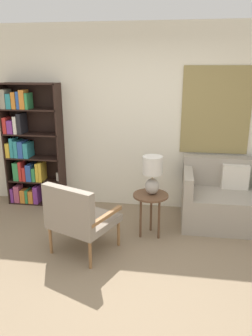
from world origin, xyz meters
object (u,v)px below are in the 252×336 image
object	(u,v)px
bookshelf	(28,149)
side_table	(151,200)
armchair	(78,215)
couch	(251,201)
table_lamp	(152,172)

from	to	relation	value
bookshelf	side_table	bearing A→B (deg)	-22.04
armchair	bookshelf	bearing A→B (deg)	131.13
bookshelf	couch	bearing A→B (deg)	-4.46
armchair	side_table	bearing A→B (deg)	35.97
bookshelf	table_lamp	distance (m)	2.14
couch	side_table	distance (m)	1.46
armchair	table_lamp	world-z (taller)	table_lamp
side_table	table_lamp	distance (m)	0.37
bookshelf	armchair	distance (m)	1.86
bookshelf	table_lamp	xyz separation A→B (m)	(1.99, -0.78, -0.02)
side_table	armchair	bearing A→B (deg)	-144.03
bookshelf	couch	xyz separation A→B (m)	(3.32, -0.26, -0.55)
couch	table_lamp	distance (m)	1.53
armchair	couch	bearing A→B (deg)	27.51
couch	table_lamp	size ratio (longest dim) A/B	3.83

